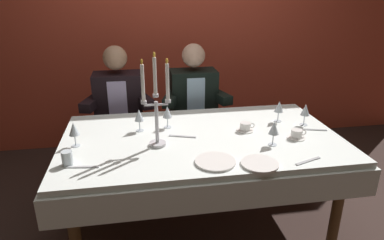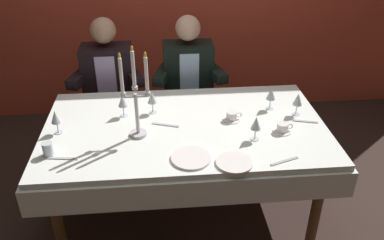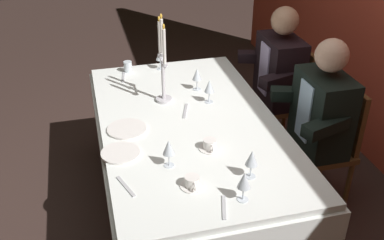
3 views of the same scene
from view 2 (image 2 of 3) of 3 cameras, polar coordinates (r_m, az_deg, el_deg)
name	(u,v)px [view 2 (image 2 of 3)]	position (r m, az deg, el deg)	size (l,w,h in m)	color
ground_plane	(186,207)	(3.17, -0.88, -12.23)	(12.00, 12.00, 0.00)	#372722
dining_table	(185,140)	(2.79, -0.98, -2.79)	(1.94, 1.14, 0.74)	white
candelabra	(136,101)	(2.51, -7.97, 2.74)	(0.19, 0.11, 0.61)	silver
dinner_plate_0	(234,162)	(2.37, 6.03, -6.01)	(0.22, 0.22, 0.01)	white
dinner_plate_1	(191,158)	(2.39, -0.12, -5.40)	(0.24, 0.24, 0.01)	white
wine_glass_0	(271,94)	(2.92, 11.16, 3.61)	(0.07, 0.07, 0.16)	silver
wine_glass_1	(256,124)	(2.54, 9.08, -0.55)	(0.07, 0.07, 0.16)	silver
wine_glass_2	(152,98)	(2.83, -5.68, 3.11)	(0.07, 0.07, 0.16)	silver
wine_glass_3	(123,101)	(2.82, -9.82, 2.62)	(0.07, 0.07, 0.16)	silver
wine_glass_4	(56,117)	(2.72, -18.79, 0.36)	(0.07, 0.07, 0.16)	silver
wine_glass_5	(298,100)	(2.89, 14.78, 2.76)	(0.07, 0.07, 0.16)	silver
water_tumbler_0	(48,149)	(2.56, -19.79, -3.90)	(0.06, 0.06, 0.09)	silver
coffee_cup_0	(232,116)	(2.78, 5.69, 0.52)	(0.13, 0.12, 0.06)	white
coffee_cup_1	(283,128)	(2.71, 12.75, -1.11)	(0.13, 0.12, 0.06)	white
fork_0	(305,121)	(2.87, 15.78, -0.19)	(0.17, 0.02, 0.01)	#B7B7BC
knife_1	(63,158)	(2.52, -17.90, -5.20)	(0.19, 0.02, 0.01)	#B7B7BC
knife_2	(284,161)	(2.44, 12.99, -5.70)	(0.19, 0.02, 0.01)	#B7B7BC
knife_3	(166,125)	(2.72, -3.78, -0.69)	(0.19, 0.02, 0.01)	#B7B7BC
seated_diner_0	(108,76)	(3.54, -11.79, 6.20)	(0.63, 0.48, 1.24)	brown
seated_diner_1	(188,73)	(3.52, -0.56, 6.75)	(0.63, 0.48, 1.24)	brown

